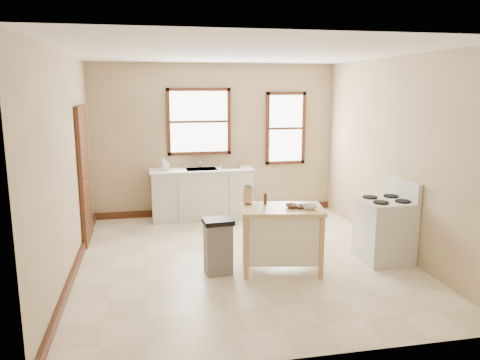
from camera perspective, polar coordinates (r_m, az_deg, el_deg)
The scene contains 23 objects.
floor at distance 6.65m, azimuth 0.28°, elevation -9.62°, with size 5.00×5.00×0.00m, color beige.
ceiling at distance 6.23m, azimuth 0.30°, elevation 15.24°, with size 5.00×5.00×0.00m, color white.
wall_back at distance 8.73m, azimuth -3.03°, elevation 4.86°, with size 4.50×0.04×2.80m, color tan.
wall_left at distance 6.24m, azimuth -20.40°, elevation 1.63°, with size 0.04×5.00×2.80m, color tan.
wall_right at distance 7.09m, azimuth 18.43°, elevation 2.83°, with size 0.04×5.00×2.80m, color tan.
window_main at distance 8.64m, azimuth -5.02°, elevation 7.10°, with size 1.17×0.06×1.22m, color #37180F, non-canonical shape.
window_side at distance 8.98m, azimuth 5.57°, elevation 6.28°, with size 0.77×0.06×1.37m, color #37180F, non-canonical shape.
door_left at distance 7.56m, azimuth -18.44°, elevation 0.63°, with size 0.06×0.90×2.10m, color #37180F.
baseboard_back at distance 8.95m, azimuth -2.92°, elevation -3.72°, with size 4.50×0.04×0.12m, color #37180F.
baseboard_left at distance 6.58m, azimuth -19.34°, elevation -9.95°, with size 0.04×5.00×0.12m, color #37180F.
sink_counter at distance 8.55m, azimuth -4.66°, elevation -1.68°, with size 1.86×0.62×0.92m, color silver, non-canonical shape.
faucet at distance 8.62m, azimuth -4.87°, elevation 2.27°, with size 0.03×0.03×0.22m, color silver.
soap_bottle_a at distance 8.35m, azimuth -9.31°, elevation 1.86°, with size 0.08×0.08×0.22m, color #B2B2B2.
soap_bottle_b at distance 8.37m, azimuth -8.99°, elevation 1.79°, with size 0.08×0.09×0.19m, color #B2B2B2.
dish_rack at distance 8.49m, azimuth -1.30°, elevation 1.74°, with size 0.37×0.28×0.09m, color silver, non-canonical shape.
kitchen_island at distance 6.15m, azimuth 5.10°, elevation -7.18°, with size 1.04×0.66×0.85m, color tan, non-canonical shape.
knife_block at distance 6.16m, azimuth 0.98°, elevation -2.02°, with size 0.10×0.10×0.20m, color tan, non-canonical shape.
pepper_grinder at distance 6.15m, azimuth 3.10°, elevation -2.30°, with size 0.04×0.04×0.15m, color #3C2010.
bowl_a at distance 6.02m, azimuth 6.31°, elevation -3.18°, with size 0.17×0.17×0.04m, color brown.
bowl_b at distance 6.02m, azimuth 7.25°, elevation -3.23°, with size 0.16×0.16×0.04m, color brown.
bowl_c at distance 5.98m, azimuth 8.55°, elevation -3.27°, with size 0.18×0.18×0.06m, color silver.
trash_bin at distance 6.06m, azimuth -2.68°, elevation -8.07°, with size 0.37×0.31×0.73m, color slate, non-canonical shape.
gas_stove at distance 6.76m, azimuth 17.24°, elevation -4.74°, with size 0.69×0.70×1.13m, color silver, non-canonical shape.
Camera 1 is at (-1.25, -6.08, 2.36)m, focal length 35.00 mm.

